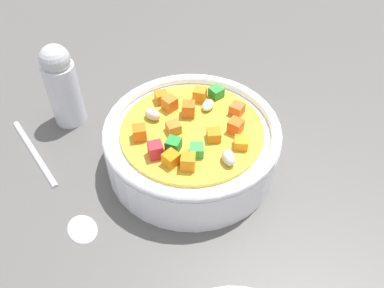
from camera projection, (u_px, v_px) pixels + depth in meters
ground_plane at (192, 167)px, 42.46cm from camera, size 140.00×140.00×2.00cm
soup_bowl_main at (192, 143)px, 39.82cm from camera, size 16.96×16.96×5.98cm
spoon at (60, 193)px, 38.41cm from camera, size 2.58×18.64×0.81cm
pepper_shaker at (62, 85)px, 42.86cm from camera, size 3.43×3.43×9.52cm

